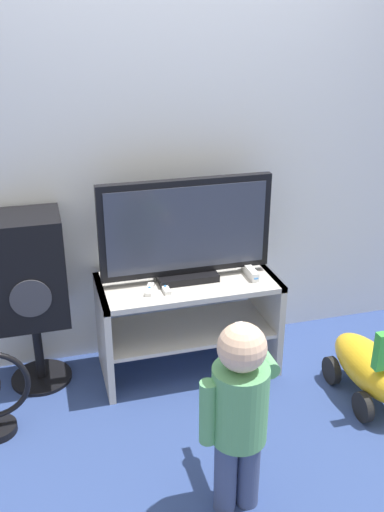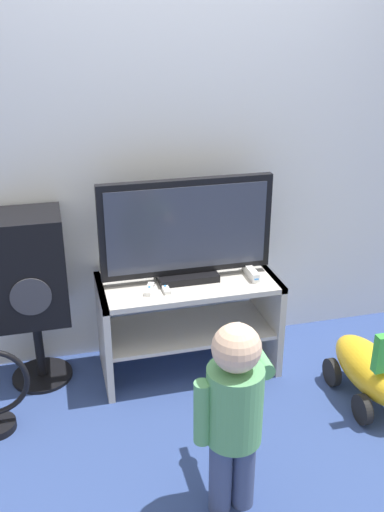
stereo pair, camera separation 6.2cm
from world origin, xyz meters
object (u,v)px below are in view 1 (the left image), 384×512
Objects in this scene: remote_secondary at (165,288)px; speaker_tower at (29,274)px; game_console at (250,271)px; television at (186,231)px; child at (239,404)px; remote_primary at (150,289)px; ride_on_toy at (371,368)px.

remote_secondary is 0.73m from speaker_tower.
game_console is at bearing 5.66° from remote_secondary.
child is (-0.07, -1.06, -0.33)m from television.
remote_secondary is at bearing -6.34° from remote_primary.
game_console is 1.21m from speaker_tower.
game_console reaches higher than ride_on_toy.
game_console is at bearing -6.66° from speaker_tower.
remote_secondary is (0.08, -0.01, 0.00)m from remote_primary.
child reaches higher than ride_on_toy.
television is 0.87m from speaker_tower.
television reaches higher than child.
speaker_tower is at bearing 163.58° from remote_primary.
speaker_tower reaches higher than game_console.
child is (0.16, -0.96, -0.06)m from remote_primary.
game_console is 0.33× the size of ride_on_toy.
television reaches higher than remote_primary.
ride_on_toy is at bearing -44.85° from game_console.
remote_primary is at bearing -156.61° from television.
child is at bearing -113.01° from game_console.
television is at bearing -5.47° from speaker_tower.
ride_on_toy is (1.71, -0.65, -0.48)m from speaker_tower.
television is 1.07× the size of child.
television is at bearing 86.24° from child.
remote_secondary is at bearing -174.34° from game_console.
ride_on_toy is at bearing -24.41° from remote_secondary.
television is 7.11× the size of remote_primary.
game_console is 1.48× the size of remote_primary.
television is 1.11m from child.
game_console is 1.09m from child.
game_console is 1.51× the size of remote_secondary.
speaker_tower is (-1.20, 0.14, 0.08)m from game_console.
game_console is at bearing 66.99° from child.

